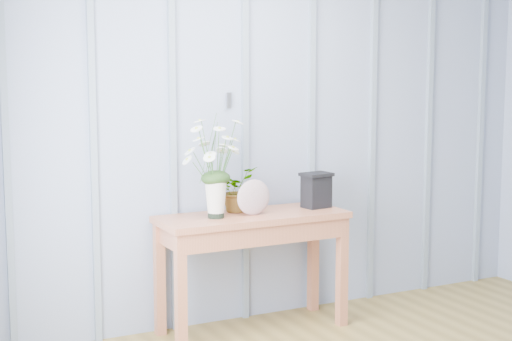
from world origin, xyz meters
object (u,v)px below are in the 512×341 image
sideboard (252,232)px  felt_disc_vessel (253,197)px  daisy_vase (216,153)px  carved_box (316,190)px

sideboard → felt_disc_vessel: size_ratio=5.36×
sideboard → daisy_vase: size_ratio=1.90×
daisy_vase → carved_box: 0.78m
sideboard → felt_disc_vessel: felt_disc_vessel is taller
daisy_vase → carved_box: daisy_vase is taller
sideboard → daisy_vase: 0.57m
daisy_vase → carved_box: bearing=1.8°
daisy_vase → felt_disc_vessel: size_ratio=2.82×
felt_disc_vessel → daisy_vase: bearing=174.5°
daisy_vase → felt_disc_vessel: 0.37m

